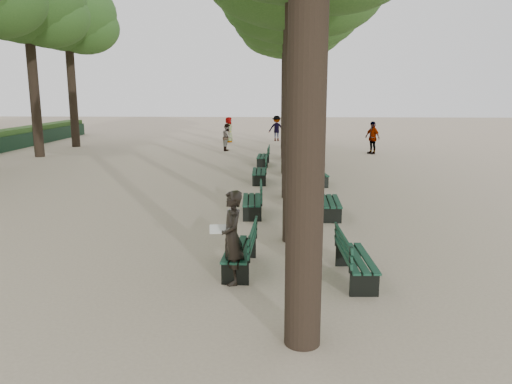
{
  "coord_description": "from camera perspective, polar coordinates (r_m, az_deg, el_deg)",
  "views": [
    {
      "loc": [
        1.14,
        -8.65,
        3.58
      ],
      "look_at": [
        0.6,
        3.0,
        1.2
      ],
      "focal_mm": 35.0,
      "sensor_mm": 36.0,
      "label": 1
    }
  ],
  "objects": [
    {
      "name": "bench_right_2",
      "position": [
        19.48,
        7.02,
        1.68
      ],
      "size": [
        0.81,
        1.86,
        0.92
      ],
      "color": "black",
      "rests_on": "ground"
    },
    {
      "name": "pedestrian_c",
      "position": [
        29.38,
        13.15,
        6.07
      ],
      "size": [
        0.9,
        1.11,
        1.85
      ],
      "primitive_type": "imported",
      "rotation": [
        0.0,
        0.0,
        5.29
      ],
      "color": "#262628",
      "rests_on": "ground"
    },
    {
      "name": "tree_central_4",
      "position": [
        26.96,
        3.62,
        20.21
      ],
      "size": [
        6.0,
        6.0,
        9.95
      ],
      "color": "#33261C",
      "rests_on": "ground"
    },
    {
      "name": "ground",
      "position": [
        9.43,
        -4.58,
        -10.82
      ],
      "size": [
        120.0,
        120.0,
        0.0
      ],
      "primitive_type": "plane",
      "color": "#BDAA8F",
      "rests_on": "ground"
    },
    {
      "name": "tree_central_5",
      "position": [
        31.91,
        3.48,
        18.86
      ],
      "size": [
        6.0,
        6.0,
        9.95
      ],
      "color": "#33261C",
      "rests_on": "ground"
    },
    {
      "name": "bench_left_1",
      "position": [
        14.59,
        -0.45,
        -1.57
      ],
      "size": [
        0.66,
        1.83,
        0.92
      ],
      "color": "black",
      "rests_on": "ground"
    },
    {
      "name": "pedestrian_b",
      "position": [
        36.08,
        2.38,
        7.28
      ],
      "size": [
        1.19,
        0.45,
        1.8
      ],
      "primitive_type": "imported",
      "rotation": [
        0.0,
        0.0,
        3.06
      ],
      "color": "#262628",
      "rests_on": "ground"
    },
    {
      "name": "bench_left_0",
      "position": [
        10.16,
        -1.88,
        -7.47
      ],
      "size": [
        0.63,
        1.82,
        0.92
      ],
      "color": "black",
      "rests_on": "ground"
    },
    {
      "name": "tree_far_5",
      "position": [
        34.57,
        -20.81,
        18.42
      ],
      "size": [
        6.0,
        6.0,
        10.45
      ],
      "color": "#33261C",
      "rests_on": "ground"
    },
    {
      "name": "pedestrian_d",
      "position": [
        35.21,
        -3.13,
        7.13
      ],
      "size": [
        0.39,
        0.87,
        1.75
      ],
      "primitive_type": "imported",
      "rotation": [
        0.0,
        0.0,
        1.62
      ],
      "color": "#262628",
      "rests_on": "ground"
    },
    {
      "name": "bench_right_1",
      "position": [
        14.58,
        8.47,
        -1.71
      ],
      "size": [
        0.61,
        1.81,
        0.92
      ],
      "color": "black",
      "rests_on": "ground"
    },
    {
      "name": "bench_right_3",
      "position": [
        24.06,
        6.21,
        3.58
      ],
      "size": [
        0.6,
        1.81,
        0.92
      ],
      "color": "black",
      "rests_on": "ground"
    },
    {
      "name": "pedestrian_a",
      "position": [
        30.12,
        -3.27,
        6.26
      ],
      "size": [
        0.37,
        0.81,
        1.62
      ],
      "primitive_type": "imported",
      "rotation": [
        0.0,
        0.0,
        1.52
      ],
      "color": "#262628",
      "rests_on": "ground"
    },
    {
      "name": "man_with_map",
      "position": [
        9.35,
        -2.74,
        -5.21
      ],
      "size": [
        0.69,
        0.78,
        1.78
      ],
      "color": "black",
      "rests_on": "ground"
    },
    {
      "name": "tree_far_4",
      "position": [
        30.06,
        -24.77,
        19.28
      ],
      "size": [
        6.0,
        6.0,
        10.45
      ],
      "color": "#33261C",
      "rests_on": "ground"
    },
    {
      "name": "bench_left_2",
      "position": [
        19.7,
        0.37,
        1.88
      ],
      "size": [
        0.62,
        1.81,
        0.92
      ],
      "color": "black",
      "rests_on": "ground"
    },
    {
      "name": "bench_left_3",
      "position": [
        24.3,
        0.82,
        3.72
      ],
      "size": [
        0.61,
        1.81,
        0.92
      ],
      "color": "black",
      "rests_on": "ground"
    },
    {
      "name": "bench_right_0",
      "position": [
        9.83,
        11.35,
        -8.36
      ],
      "size": [
        0.66,
        1.83,
        0.92
      ],
      "color": "black",
      "rests_on": "ground"
    }
  ]
}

